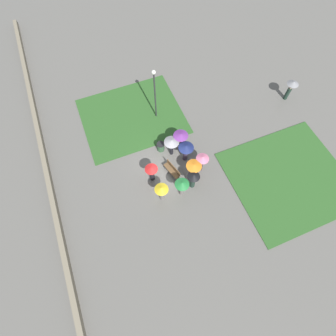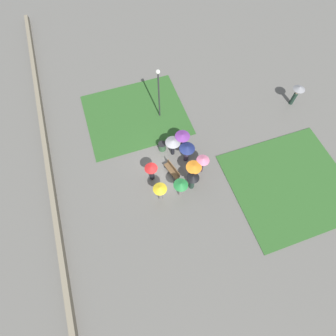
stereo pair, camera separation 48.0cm
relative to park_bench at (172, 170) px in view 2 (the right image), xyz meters
name	(u,v)px [view 2 (the right image)]	position (x,y,z in m)	size (l,w,h in m)	color
ground_plane	(164,169)	(-0.49, -0.50, -0.46)	(90.00, 90.00, 0.00)	#66635E
lawn_patch_near	(136,115)	(-6.35, -1.14, -0.43)	(7.14, 8.40, 0.06)	#2D5B26
lawn_patch_far	(290,184)	(3.74, 8.03, -0.43)	(7.97, 8.62, 0.06)	#2D5B26
parapet_wall	(54,201)	(-0.49, -8.84, -0.18)	(45.00, 0.35, 0.56)	gray
park_bench	(172,170)	(0.00, 0.00, 0.00)	(1.60, 0.83, 0.90)	brown
lamp_post	(159,89)	(-5.57, 0.80, 2.69)	(0.32, 0.32, 4.98)	#2D2D30
trash_bin	(162,146)	(-2.29, -0.06, -0.07)	(0.63, 0.63, 0.78)	#335638
crowd_person_black	(192,180)	(1.53, 0.96, 0.70)	(0.92, 0.92, 1.76)	#1E3328
crowd_person_green	(181,186)	(1.81, -0.05, 0.97)	(1.02, 1.02, 1.85)	slate
crowd_person_pink	(203,162)	(0.50, 2.13, 0.87)	(0.95, 0.95, 1.82)	#2D2333
crowd_person_red	(151,171)	(-0.09, -1.59, 0.71)	(0.94, 0.94, 1.76)	black
crowd_person_navy	(187,150)	(-0.78, 1.40, 0.94)	(1.16, 1.16, 1.88)	#2D2333
crowd_person_purple	(182,139)	(-1.86, 1.43, 0.89)	(1.14, 1.14, 1.90)	#47382D
crowd_person_grey	(173,143)	(-1.64, 0.59, 0.97)	(1.15, 1.15, 1.82)	black
crowd_person_orange	(193,169)	(0.81, 1.31, 0.80)	(1.14, 1.14, 1.79)	slate
crowd_person_yellow	(160,190)	(1.61, -1.48, 0.83)	(0.97, 0.97, 1.80)	slate
lone_walker_mid_plaza	(297,92)	(-3.13, 12.26, 0.94)	(0.98, 0.98, 1.99)	#1E3328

